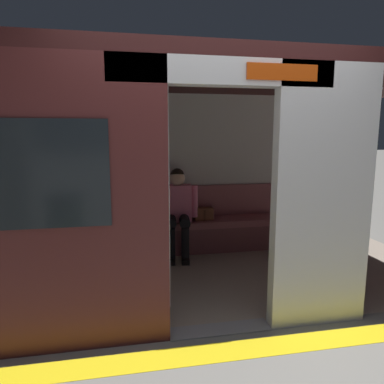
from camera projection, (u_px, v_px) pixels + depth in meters
name	position (u px, v px, depth m)	size (l,w,h in m)	color
ground_plane	(220.00, 330.00, 2.96)	(60.00, 60.00, 0.00)	gray
platform_edge_strip	(230.00, 351.00, 2.67)	(8.00, 0.24, 0.01)	yellow
train_car	(190.00, 146.00, 3.77)	(6.40, 2.53, 2.30)	silver
bench_seat	(181.00, 228.00, 4.87)	(2.83, 0.44, 0.44)	#935156
person_seated	(178.00, 206.00, 4.76)	(0.55, 0.71, 1.17)	pink
handbag	(203.00, 214.00, 4.92)	(0.26, 0.15, 0.17)	brown
book	(153.00, 220.00, 4.85)	(0.15, 0.22, 0.03)	silver
grab_pole_door	(168.00, 195.00, 3.18)	(0.04, 0.04, 2.16)	silver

